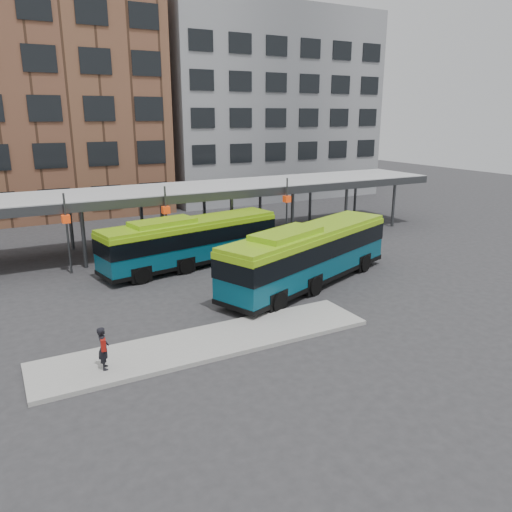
% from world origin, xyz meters
% --- Properties ---
extents(ground, '(120.00, 120.00, 0.00)m').
position_xyz_m(ground, '(0.00, 0.00, 0.00)').
color(ground, '#28282B').
rests_on(ground, ground).
extents(boarding_island, '(14.00, 3.00, 0.18)m').
position_xyz_m(boarding_island, '(-5.50, -3.00, 0.09)').
color(boarding_island, gray).
rests_on(boarding_island, ground).
extents(canopy, '(40.00, 6.53, 4.80)m').
position_xyz_m(canopy, '(-0.06, 12.87, 3.91)').
color(canopy, '#999B9E').
rests_on(canopy, ground).
extents(building_brick, '(26.00, 14.00, 22.00)m').
position_xyz_m(building_brick, '(-10.00, 32.00, 11.00)').
color(building_brick, brown).
rests_on(building_brick, ground).
extents(building_grey, '(24.00, 14.00, 20.00)m').
position_xyz_m(building_grey, '(16.00, 32.00, 10.00)').
color(building_grey, slate).
rests_on(building_grey, ground).
extents(bus_front, '(12.52, 7.03, 3.43)m').
position_xyz_m(bus_front, '(2.25, 1.36, 1.78)').
color(bus_front, '#074256').
rests_on(bus_front, ground).
extents(bus_rear, '(11.78, 4.55, 3.18)m').
position_xyz_m(bus_rear, '(-2.14, 7.72, 1.65)').
color(bus_rear, '#074256').
rests_on(bus_rear, ground).
extents(pedestrian, '(0.47, 0.66, 1.63)m').
position_xyz_m(pedestrian, '(-9.80, -3.38, 1.01)').
color(pedestrian, black).
rests_on(pedestrian, boarding_island).
extents(bike_rack, '(4.48, 1.37, 1.08)m').
position_xyz_m(bike_rack, '(12.32, 12.10, 0.49)').
color(bike_rack, slate).
rests_on(bike_rack, ground).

